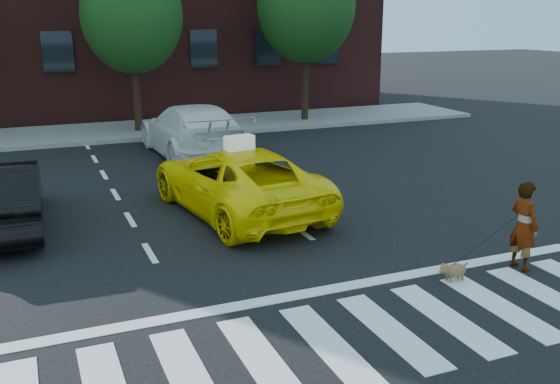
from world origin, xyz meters
name	(u,v)px	position (x,y,z in m)	size (l,w,h in m)	color
ground	(329,345)	(0.00, 0.00, 0.00)	(120.00, 120.00, 0.00)	black
crosswalk	(329,344)	(0.00, 0.00, 0.01)	(13.00, 2.40, 0.01)	silver
stop_line	(284,298)	(0.00, 1.60, 0.01)	(12.00, 0.30, 0.01)	silver
sidewalk_far	(124,131)	(0.00, 17.50, 0.07)	(30.00, 4.00, 0.15)	slate
tree_mid	(132,2)	(0.53, 17.00, 4.85)	(3.69, 3.69, 7.10)	black
taxi	(237,180)	(0.81, 6.25, 0.75)	(2.50, 5.41, 1.50)	#FFE305
black_sedan	(2,196)	(-4.15, 7.00, 0.73)	(1.54, 4.42, 1.46)	black
white_suv	(192,130)	(1.40, 12.38, 0.85)	(2.38, 5.85, 1.70)	white
woman	(524,226)	(4.40, 1.10, 0.81)	(0.59, 0.39, 1.62)	#999999
dog	(453,270)	(2.93, 1.10, 0.20)	(0.60, 0.24, 0.34)	brown
taxi_sign	(239,143)	(0.81, 6.05, 1.66)	(0.65, 0.28, 0.32)	white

